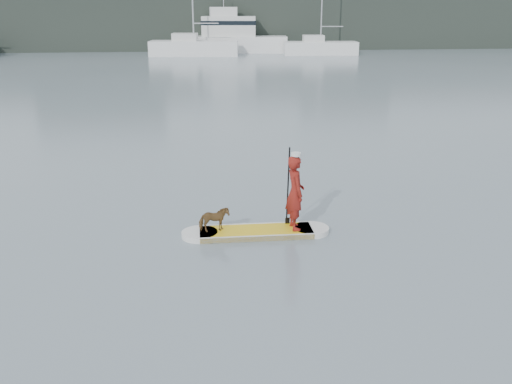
{
  "coord_description": "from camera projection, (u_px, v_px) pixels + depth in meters",
  "views": [
    {
      "loc": [
        0.35,
        -12.31,
        4.91
      ],
      "look_at": [
        1.61,
        -0.63,
        1.0
      ],
      "focal_mm": 40.0,
      "sensor_mm": 36.0,
      "label": 1
    }
  ],
  "objects": [
    {
      "name": "shore_building_east",
      "position": [
        348.0,
        11.0,
        64.64
      ],
      "size": [
        10.0,
        4.0,
        8.0
      ],
      "primitive_type": "cube",
      "color": "black",
      "rests_on": "ground"
    },
    {
      "name": "shore_mass",
      "position": [
        188.0,
        21.0,
        62.17
      ],
      "size": [
        90.0,
        6.0,
        6.0
      ],
      "primitive_type": "cube",
      "color": "black",
      "rests_on": "ground"
    },
    {
      "name": "shore_building_west",
      "position": [
        95.0,
        7.0,
        61.62
      ],
      "size": [
        14.0,
        4.0,
        9.0
      ],
      "primitive_type": "cube",
      "color": "black",
      "rests_on": "ground"
    },
    {
      "name": "sailboat_e",
      "position": [
        320.0,
        47.0,
        56.2
      ],
      "size": [
        7.35,
        2.89,
        10.43
      ],
      "rotation": [
        0.0,
        0.0,
        -0.08
      ],
      "color": "white",
      "rests_on": "ground"
    },
    {
      "name": "paddleboard",
      "position": [
        256.0,
        232.0,
        12.68
      ],
      "size": [
        3.3,
        0.81,
        0.12
      ],
      "rotation": [
        0.0,
        0.0,
        -0.0
      ],
      "color": "yellow",
      "rests_on": "ground"
    },
    {
      "name": "sailboat_d",
      "position": [
        193.0,
        46.0,
        55.13
      ],
      "size": [
        8.7,
        3.47,
        12.49
      ],
      "rotation": [
        0.0,
        0.0,
        -0.1
      ],
      "color": "white",
      "rests_on": "ground"
    },
    {
      "name": "paddler",
      "position": [
        295.0,
        193.0,
        12.48
      ],
      "size": [
        0.46,
        0.65,
        1.67
      ],
      "primitive_type": "imported",
      "rotation": [
        0.0,
        0.0,
        1.67
      ],
      "color": "maroon",
      "rests_on": "paddleboard"
    },
    {
      "name": "dog",
      "position": [
        214.0,
        219.0,
        12.48
      ],
      "size": [
        0.69,
        0.4,
        0.55
      ],
      "primitive_type": "imported",
      "rotation": [
        0.0,
        0.0,
        1.73
      ],
      "color": "brown",
      "rests_on": "paddleboard"
    },
    {
      "name": "paddle",
      "position": [
        288.0,
        195.0,
        12.8
      ],
      "size": [
        0.1,
        0.3,
        2.0
      ],
      "rotation": [
        0.0,
        0.0,
        -0.0
      ],
      "color": "black",
      "rests_on": "ground"
    },
    {
      "name": "motor_yacht_a",
      "position": [
        234.0,
        36.0,
        58.52
      ],
      "size": [
        10.12,
        3.93,
        5.93
      ],
      "rotation": [
        0.0,
        0.0,
        -0.09
      ],
      "color": "white",
      "rests_on": "ground"
    },
    {
      "name": "white_cap",
      "position": [
        296.0,
        154.0,
        12.21
      ],
      "size": [
        0.22,
        0.22,
        0.07
      ],
      "primitive_type": "cylinder",
      "color": "silver",
      "rests_on": "paddler"
    },
    {
      "name": "ground",
      "position": [
        184.0,
        227.0,
        13.13
      ],
      "size": [
        140.0,
        140.0,
        0.0
      ],
      "primitive_type": "plane",
      "color": "slate",
      "rests_on": "ground"
    }
  ]
}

